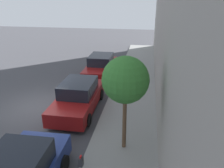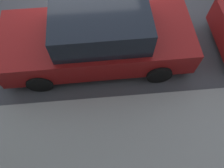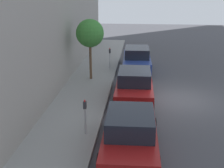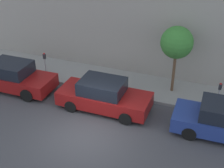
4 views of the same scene
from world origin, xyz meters
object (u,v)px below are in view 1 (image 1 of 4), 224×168
(parked_sedan_second, at_px, (78,97))
(street_tree, at_px, (125,80))
(parked_sedan_third, at_px, (101,66))
(parking_meter_far, at_px, (123,68))

(parked_sedan_second, height_order, street_tree, street_tree)
(parked_sedan_second, bearing_deg, parked_sedan_third, 89.78)
(street_tree, bearing_deg, parked_sedan_third, 108.05)
(parked_sedan_third, distance_m, street_tree, 8.82)
(parking_meter_far, bearing_deg, parked_sedan_third, 151.13)
(parked_sedan_second, xyz_separation_m, parking_meter_far, (1.75, 4.36, 0.28))
(parking_meter_far, height_order, street_tree, street_tree)
(parking_meter_far, distance_m, street_tree, 7.47)
(parking_meter_far, xyz_separation_m, street_tree, (0.92, -7.18, 1.87))
(parked_sedan_second, bearing_deg, street_tree, -46.53)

